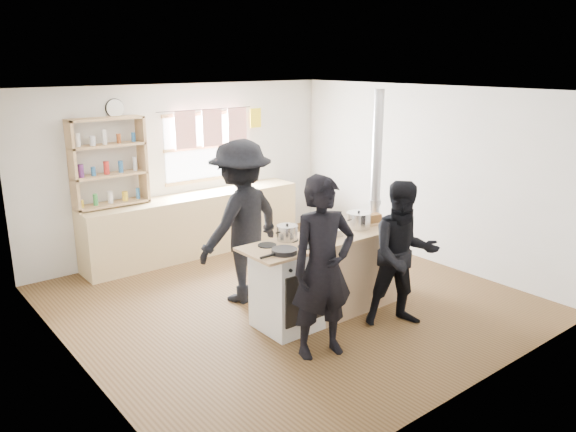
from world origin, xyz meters
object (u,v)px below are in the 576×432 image
(bread_board, at_px, (372,220))
(person_far, at_px, (241,222))
(thermos, at_px, (238,178))
(flue_heater, at_px, (373,241))
(skillet_greens, at_px, (284,251))
(roast_tray, at_px, (324,232))
(stockpot_stove, at_px, (287,233))
(person_near_left, at_px, (323,268))
(person_near_right, at_px, (403,255))
(cooking_island, at_px, (328,275))
(stockpot_counter, at_px, (358,220))

(bread_board, relative_size, person_far, 0.16)
(thermos, bearing_deg, flue_heater, -83.69)
(bread_board, height_order, flue_heater, flue_heater)
(skillet_greens, bearing_deg, thermos, 64.79)
(thermos, distance_m, roast_tray, 2.82)
(skillet_greens, relative_size, person_far, 0.14)
(roast_tray, relative_size, stockpot_stove, 1.64)
(person_near_left, height_order, person_near_right, person_near_left)
(bread_board, height_order, person_near_right, person_near_right)
(stockpot_stove, relative_size, flue_heater, 0.09)
(cooking_island, xyz_separation_m, person_near_left, (-0.67, -0.65, 0.44))
(person_far, bearing_deg, person_near_right, 105.75)
(roast_tray, distance_m, stockpot_stove, 0.44)
(stockpot_counter, relative_size, person_near_left, 0.16)
(roast_tray, bearing_deg, person_far, 118.15)
(cooking_island, bearing_deg, thermos, 77.32)
(person_far, bearing_deg, flue_heater, 136.79)
(cooking_island, height_order, stockpot_stove, stockpot_stove)
(roast_tray, relative_size, stockpot_counter, 1.35)
(roast_tray, distance_m, flue_heater, 1.02)
(skillet_greens, bearing_deg, flue_heater, 11.02)
(stockpot_stove, bearing_deg, bread_board, -6.69)
(stockpot_stove, height_order, flue_heater, flue_heater)
(flue_heater, bearing_deg, stockpot_counter, -160.17)
(bread_board, xyz_separation_m, flue_heater, (0.19, 0.13, -0.34))
(person_near_right, bearing_deg, person_far, 149.48)
(stockpot_stove, height_order, person_near_right, person_near_right)
(roast_tray, xyz_separation_m, person_far, (-0.49, 0.92, 0.00))
(thermos, distance_m, person_near_left, 3.66)
(stockpot_stove, xyz_separation_m, bread_board, (1.18, -0.14, -0.03))
(cooking_island, height_order, roast_tray, roast_tray)
(thermos, relative_size, roast_tray, 0.80)
(skillet_greens, xyz_separation_m, person_far, (0.22, 1.11, 0.02))
(cooking_island, xyz_separation_m, skillet_greens, (-0.76, -0.16, 0.49))
(thermos, relative_size, stockpot_stove, 1.31)
(roast_tray, xyz_separation_m, stockpot_stove, (-0.42, 0.14, 0.04))
(roast_tray, bearing_deg, stockpot_stove, 161.31)
(skillet_greens, bearing_deg, stockpot_stove, 47.96)
(stockpot_stove, xyz_separation_m, person_near_left, (-0.21, -0.82, -0.11))
(stockpot_counter, distance_m, bread_board, 0.25)
(thermos, height_order, flue_heater, flue_heater)
(person_near_left, bearing_deg, person_near_right, 11.48)
(thermos, relative_size, person_near_left, 0.17)
(stockpot_counter, relative_size, bread_board, 0.89)
(thermos, bearing_deg, person_far, -122.50)
(skillet_greens, bearing_deg, person_near_right, -24.67)
(stockpot_stove, xyz_separation_m, person_far, (-0.08, 0.78, -0.04))
(skillet_greens, bearing_deg, cooking_island, 12.09)
(roast_tray, bearing_deg, person_near_left, -132.80)
(person_near_left, bearing_deg, stockpot_counter, 44.39)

